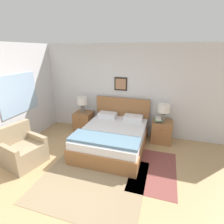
# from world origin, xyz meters

# --- Properties ---
(ground_plane) EXTENTS (16.00, 16.00, 0.00)m
(ground_plane) POSITION_xyz_m (0.00, 0.00, 0.00)
(ground_plane) COLOR tan
(wall_back) EXTENTS (7.19, 0.09, 2.60)m
(wall_back) POSITION_xyz_m (-0.00, 2.82, 1.30)
(wall_back) COLOR silver
(wall_back) RESTS_ON ground_plane
(wall_left) EXTENTS (0.08, 5.19, 2.60)m
(wall_left) POSITION_xyz_m (-2.42, 1.40, 1.30)
(wall_left) COLOR silver
(wall_left) RESTS_ON ground_plane
(area_rug_main) EXTENTS (2.04, 1.82, 0.01)m
(area_rug_main) POSITION_xyz_m (-0.01, 0.45, 0.00)
(area_rug_main) COLOR #897556
(area_rug_main) RESTS_ON ground_plane
(area_rug_bedside) EXTENTS (0.93, 1.53, 0.01)m
(area_rug_bedside) POSITION_xyz_m (1.12, 1.15, 0.00)
(area_rug_bedside) COLOR brown
(area_rug_bedside) RESTS_ON ground_plane
(bed) EXTENTS (1.60, 1.99, 1.10)m
(bed) POSITION_xyz_m (0.02, 1.77, 0.30)
(bed) COLOR #936038
(bed) RESTS_ON ground_plane
(armchair) EXTENTS (0.87, 0.91, 0.88)m
(armchair) POSITION_xyz_m (-1.70, 0.54, 0.30)
(armchair) COLOR #998466
(armchair) RESTS_ON ground_plane
(nightstand_near_window) EXTENTS (0.53, 0.52, 0.60)m
(nightstand_near_window) POSITION_xyz_m (-1.17, 2.50, 0.30)
(nightstand_near_window) COLOR #936038
(nightstand_near_window) RESTS_ON ground_plane
(nightstand_by_door) EXTENTS (0.53, 0.52, 0.60)m
(nightstand_by_door) POSITION_xyz_m (1.20, 2.50, 0.30)
(nightstand_by_door) COLOR #936038
(nightstand_by_door) RESTS_ON ground_plane
(table_lamp_near_window) EXTENTS (0.31, 0.31, 0.49)m
(table_lamp_near_window) POSITION_xyz_m (-1.18, 2.49, 0.95)
(table_lamp_near_window) COLOR slate
(table_lamp_near_window) RESTS_ON nightstand_near_window
(table_lamp_by_door) EXTENTS (0.31, 0.31, 0.49)m
(table_lamp_by_door) POSITION_xyz_m (1.20, 2.49, 0.95)
(table_lamp_by_door) COLOR slate
(table_lamp_by_door) RESTS_ON nightstand_by_door
(book_thick_bottom) EXTENTS (0.20, 0.27, 0.04)m
(book_thick_bottom) POSITION_xyz_m (1.08, 2.45, 0.62)
(book_thick_bottom) COLOR #232328
(book_thick_bottom) RESTS_ON nightstand_by_door
(book_hardcover_middle) EXTENTS (0.23, 0.29, 0.04)m
(book_hardcover_middle) POSITION_xyz_m (1.08, 2.45, 0.66)
(book_hardcover_middle) COLOR #4C7551
(book_hardcover_middle) RESTS_ON book_thick_bottom
(book_novel_upper) EXTENTS (0.17, 0.29, 0.03)m
(book_novel_upper) POSITION_xyz_m (1.08, 2.45, 0.69)
(book_novel_upper) COLOR silver
(book_novel_upper) RESTS_ON book_hardcover_middle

